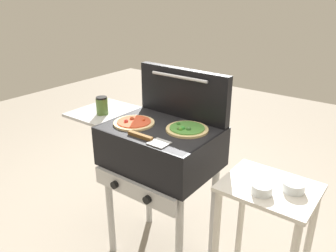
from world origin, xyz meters
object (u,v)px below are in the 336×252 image
(prep_table, at_px, (265,223))
(grill, at_px, (159,149))
(pizza_veggie, at_px, (187,129))
(pizza_pepperoni, at_px, (134,122))
(topping_bowl_near, at_px, (294,187))
(topping_bowl_far, at_px, (262,189))
(sauce_jar, at_px, (102,106))
(spatula, at_px, (148,139))

(prep_table, bearing_deg, grill, -179.63)
(pizza_veggie, bearing_deg, pizza_pepperoni, -160.81)
(pizza_veggie, height_order, topping_bowl_near, pizza_veggie)
(pizza_pepperoni, bearing_deg, topping_bowl_near, 4.86)
(grill, distance_m, prep_table, 0.71)
(pizza_pepperoni, distance_m, topping_bowl_far, 0.82)
(pizza_pepperoni, relative_size, topping_bowl_near, 2.35)
(sauce_jar, bearing_deg, pizza_pepperoni, -1.18)
(grill, relative_size, spatula, 3.69)
(pizza_veggie, distance_m, topping_bowl_far, 0.54)
(pizza_veggie, distance_m, spatula, 0.25)
(pizza_pepperoni, xyz_separation_m, topping_bowl_near, (0.92, 0.08, -0.13))
(topping_bowl_near, bearing_deg, sauce_jar, -176.51)
(pizza_pepperoni, bearing_deg, spatula, -30.62)
(grill, distance_m, spatula, 0.24)
(grill, height_order, topping_bowl_near, grill)
(spatula, bearing_deg, pizza_pepperoni, 149.38)
(grill, relative_size, topping_bowl_far, 9.96)
(grill, xyz_separation_m, pizza_veggie, (0.16, 0.06, 0.15))
(pizza_pepperoni, xyz_separation_m, sauce_jar, (-0.27, 0.01, 0.05))
(spatula, bearing_deg, topping_bowl_far, 9.16)
(prep_table, bearing_deg, topping_bowl_far, -96.01)
(topping_bowl_far, bearing_deg, pizza_veggie, 165.23)
(pizza_veggie, height_order, topping_bowl_far, pizza_veggie)
(grill, distance_m, topping_bowl_near, 0.78)
(topping_bowl_near, bearing_deg, topping_bowl_far, -135.89)
(sauce_jar, relative_size, spatula, 0.43)
(topping_bowl_far, bearing_deg, prep_table, 83.99)
(grill, height_order, prep_table, grill)
(grill, relative_size, sauce_jar, 8.56)
(grill, height_order, spatula, spatula)
(sauce_jar, height_order, spatula, sauce_jar)
(topping_bowl_far, bearing_deg, spatula, -170.84)
(pizza_pepperoni, distance_m, spatula, 0.25)
(grill, height_order, pizza_veggie, pizza_veggie)
(pizza_pepperoni, xyz_separation_m, pizza_veggie, (0.30, 0.11, 0.00))
(grill, relative_size, pizza_veggie, 4.02)
(sauce_jar, relative_size, prep_table, 0.15)
(spatula, bearing_deg, topping_bowl_near, 16.01)
(pizza_pepperoni, bearing_deg, topping_bowl_far, -2.03)
(pizza_pepperoni, relative_size, spatula, 0.92)
(topping_bowl_near, height_order, topping_bowl_far, same)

